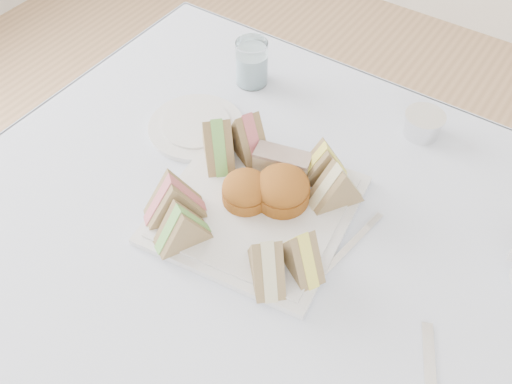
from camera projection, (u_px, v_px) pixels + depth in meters
The scene contains 18 objects.
table at pixel (239, 349), 1.19m from camera, with size 0.90×0.90×0.74m, color brown.
tablecloth at pixel (234, 245), 0.91m from camera, with size 1.02×1.02×0.01m, color white.
serving_plate at pixel (256, 209), 0.94m from camera, with size 0.30×0.30×0.01m, color silver.
sandwich_fl_a at pixel (173, 197), 0.89m from camera, with size 0.10×0.05×0.09m, color #967C55, non-canonical shape.
sandwich_fl_b at pixel (181, 224), 0.86m from camera, with size 0.09×0.04×0.08m, color #967C55, non-canonical shape.
sandwich_fr_a at pixel (301, 250), 0.83m from camera, with size 0.09×0.04×0.08m, color #967C55, non-canonical shape.
sandwich_fr_b at pixel (267, 259), 0.82m from camera, with size 0.09×0.04×0.08m, color #967C55, non-canonical shape.
sandwich_bl_a at pixel (218, 139), 0.98m from camera, with size 0.10×0.05×0.09m, color #967C55, non-canonical shape.
sandwich_bl_b at pixel (247, 133), 0.99m from camera, with size 0.10×0.05×0.09m, color #967C55, non-canonical shape.
sandwich_br_a at pixel (337, 184), 0.92m from camera, with size 0.09×0.04×0.08m, color #967C55, non-canonical shape.
sandwich_br_b at pixel (324, 162), 0.95m from camera, with size 0.09×0.04×0.08m, color #967C55, non-canonical shape.
scone_left at pixel (246, 190), 0.93m from camera, with size 0.08×0.08×0.05m, color #A45919.
scone_right at pixel (282, 188), 0.92m from camera, with size 0.09×0.09×0.06m, color #A45919.
pastry_slice at pixel (283, 163), 0.97m from camera, with size 0.10×0.04×0.05m, color beige.
side_plate at pixel (196, 127), 1.07m from camera, with size 0.18×0.18×0.01m, color silver.
water_glass at pixel (252, 63), 1.13m from camera, with size 0.06×0.06×0.09m, color white.
tea_strainer at pixel (423, 125), 1.05m from camera, with size 0.07×0.07×0.04m, color silver.
fork at pixel (332, 264), 0.87m from camera, with size 0.01×0.20×0.00m, color silver.
Camera 1 is at (0.33, -0.42, 1.48)m, focal length 40.00 mm.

